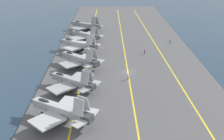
# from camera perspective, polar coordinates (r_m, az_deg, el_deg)

# --- Properties ---
(ground_plane) EXTENTS (2000.00, 2000.00, 0.00)m
(ground_plane) POSITION_cam_1_polar(r_m,az_deg,el_deg) (81.91, 3.23, -0.68)
(ground_plane) COLOR #23384C
(carrier_deck) EXTENTS (215.10, 47.25, 0.40)m
(carrier_deck) POSITION_cam_1_polar(r_m,az_deg,el_deg) (81.83, 3.24, -0.55)
(carrier_deck) COLOR #4C4C4F
(carrier_deck) RESTS_ON ground
(deck_stripe_foul_line) EXTENTS (193.51, 6.47, 0.01)m
(deck_stripe_foul_line) POSITION_cam_1_polar(r_m,az_deg,el_deg) (83.65, 12.15, -0.37)
(deck_stripe_foul_line) COLOR yellow
(deck_stripe_foul_line) RESTS_ON carrier_deck
(deck_stripe_centerline) EXTENTS (193.59, 0.36, 0.01)m
(deck_stripe_centerline) POSITION_cam_1_polar(r_m,az_deg,el_deg) (81.75, 3.24, -0.42)
(deck_stripe_centerline) COLOR yellow
(deck_stripe_centerline) RESTS_ON carrier_deck
(deck_stripe_edge_line) EXTENTS (193.59, 1.42, 0.01)m
(deck_stripe_edge_line) POSITION_cam_1_polar(r_m,az_deg,el_deg) (81.88, -5.87, -0.47)
(deck_stripe_edge_line) COLOR yellow
(deck_stripe_edge_line) RESTS_ON carrier_deck
(parked_jet_second) EXTENTS (13.88, 16.06, 6.82)m
(parked_jet_second) POSITION_cam_1_polar(r_m,az_deg,el_deg) (58.62, -10.63, -7.85)
(parked_jet_second) COLOR #A8AAAF
(parked_jet_second) RESTS_ON carrier_deck
(parked_jet_third) EXTENTS (13.53, 14.71, 6.30)m
(parked_jet_third) POSITION_cam_1_polar(r_m,az_deg,el_deg) (71.47, -8.25, -2.16)
(parked_jet_third) COLOR #93999E
(parked_jet_third) RESTS_ON carrier_deck
(parked_jet_fourth) EXTENTS (13.64, 14.89, 6.88)m
(parked_jet_fourth) POSITION_cam_1_polar(r_m,az_deg,el_deg) (85.10, -6.81, 2.30)
(parked_jet_fourth) COLOR #93999E
(parked_jet_fourth) RESTS_ON carrier_deck
(parked_jet_fifth) EXTENTS (12.58, 15.83, 6.43)m
(parked_jet_fifth) POSITION_cam_1_polar(r_m,az_deg,el_deg) (99.27, -6.96, 5.27)
(parked_jet_fifth) COLOR #A8AAAF
(parked_jet_fifth) RESTS_ON carrier_deck
(parked_jet_sixth) EXTENTS (13.70, 14.66, 6.19)m
(parked_jet_sixth) POSITION_cam_1_polar(r_m,az_deg,el_deg) (111.84, -5.58, 7.16)
(parked_jet_sixth) COLOR #93999E
(parked_jet_sixth) RESTS_ON carrier_deck
(parked_jet_seventh) EXTENTS (13.98, 15.89, 6.77)m
(parked_jet_seventh) POSITION_cam_1_polar(r_m,az_deg,el_deg) (126.19, -5.53, 9.08)
(parked_jet_seventh) COLOR gray
(parked_jet_seventh) RESTS_ON carrier_deck
(crew_white_vest) EXTENTS (0.45, 0.39, 1.79)m
(crew_white_vest) POSITION_cam_1_polar(r_m,az_deg,el_deg) (76.74, 3.33, -1.23)
(crew_white_vest) COLOR #232328
(crew_white_vest) RESTS_ON carrier_deck
(crew_purple_vest) EXTENTS (0.30, 0.41, 1.84)m
(crew_purple_vest) POSITION_cam_1_polar(r_m,az_deg,el_deg) (96.41, 6.63, 3.77)
(crew_purple_vest) COLOR #232328
(crew_purple_vest) RESTS_ON carrier_deck
(crew_blue_vest) EXTENTS (0.46, 0.43, 1.83)m
(crew_blue_vest) POSITION_cam_1_polar(r_m,az_deg,el_deg) (109.08, 11.73, 5.70)
(crew_blue_vest) COLOR #383328
(crew_blue_vest) RESTS_ON carrier_deck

